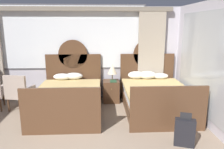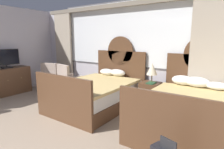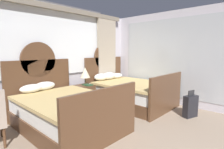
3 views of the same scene
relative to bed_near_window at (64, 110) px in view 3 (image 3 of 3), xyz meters
name	(u,v)px [view 3 (image 3 of 3)]	position (x,y,z in m)	size (l,w,h in m)	color
wall_back_window	(35,55)	(-0.05, 1.13, 1.09)	(6.32, 0.22, 2.76)	silver
wall_right_mirror	(181,58)	(3.14, -1.10, 0.98)	(0.08, 4.52, 2.70)	silver
bed_near_window	(64,110)	(0.00, 0.00, 0.00)	(1.60, 2.26, 1.77)	brown
bed_near_mirror	(129,91)	(2.19, 0.01, 0.01)	(1.60, 2.26, 1.77)	brown
nightstand_between_beds	(84,96)	(1.10, 0.74, -0.06)	(0.46, 0.48, 0.62)	brown
table_lamp_on_nightstand	(85,73)	(1.13, 0.72, 0.59)	(0.27, 0.27, 0.49)	brown
book_on_nightstand	(88,85)	(1.15, 0.65, 0.26)	(0.18, 0.26, 0.03)	#285133
suitcase_on_floor	(190,106)	(2.33, -1.70, -0.11)	(0.39, 0.26, 0.65)	black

